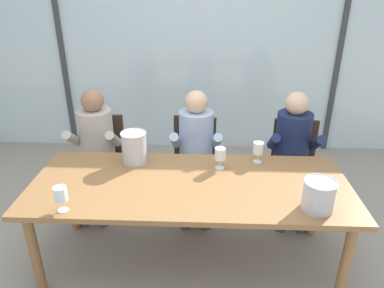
# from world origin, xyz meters

# --- Properties ---
(ground) EXTENTS (14.00, 14.00, 0.00)m
(ground) POSITION_xyz_m (0.00, 1.00, 0.00)
(ground) COLOR #9E9384
(window_glass_panel) EXTENTS (7.54, 0.03, 2.60)m
(window_glass_panel) POSITION_xyz_m (0.00, 2.21, 1.30)
(window_glass_panel) COLOR silver
(window_glass_panel) RESTS_ON ground
(window_mullion_left) EXTENTS (0.06, 0.06, 2.60)m
(window_mullion_left) POSITION_xyz_m (-1.70, 2.19, 1.30)
(window_mullion_left) COLOR #38383D
(window_mullion_left) RESTS_ON ground
(window_mullion_right) EXTENTS (0.06, 0.06, 2.60)m
(window_mullion_right) POSITION_xyz_m (1.70, 2.19, 1.30)
(window_mullion_right) COLOR #38383D
(window_mullion_right) RESTS_ON ground
(hillside_vineyard) EXTENTS (13.54, 2.40, 1.65)m
(hillside_vineyard) POSITION_xyz_m (0.00, 5.91, 0.83)
(hillside_vineyard) COLOR #386633
(hillside_vineyard) RESTS_ON ground
(dining_table) EXTENTS (2.34, 0.94, 0.73)m
(dining_table) POSITION_xyz_m (0.00, 0.00, 0.66)
(dining_table) COLOR olive
(dining_table) RESTS_ON ground
(chair_near_curtain) EXTENTS (0.48, 0.48, 0.87)m
(chair_near_curtain) POSITION_xyz_m (-0.92, 0.91, 0.50)
(chair_near_curtain) COLOR #332319
(chair_near_curtain) RESTS_ON ground
(chair_left_of_center) EXTENTS (0.49, 0.49, 0.87)m
(chair_left_of_center) POSITION_xyz_m (-0.01, 0.91, 0.50)
(chair_left_of_center) COLOR #332319
(chair_left_of_center) RESTS_ON ground
(chair_center) EXTENTS (0.48, 0.48, 0.87)m
(chair_center) POSITION_xyz_m (0.97, 0.86, 0.50)
(chair_center) COLOR #332319
(chair_center) RESTS_ON ground
(person_beige_jumper) EXTENTS (0.47, 0.62, 1.19)m
(person_beige_jumper) POSITION_xyz_m (-0.93, 0.74, 0.68)
(person_beige_jumper) COLOR #B7AD9E
(person_beige_jumper) RESTS_ON ground
(person_pale_blue_shirt) EXTENTS (0.47, 0.61, 1.19)m
(person_pale_blue_shirt) POSITION_xyz_m (0.02, 0.74, 0.68)
(person_pale_blue_shirt) COLOR #9EB2D1
(person_pale_blue_shirt) RESTS_ON ground
(person_navy_polo) EXTENTS (0.48, 0.62, 1.19)m
(person_navy_polo) POSITION_xyz_m (0.91, 0.74, 0.68)
(person_navy_polo) COLOR #192347
(person_navy_polo) RESTS_ON ground
(ice_bucket_primary) EXTENTS (0.21, 0.21, 0.21)m
(ice_bucket_primary) POSITION_xyz_m (0.84, -0.29, 0.84)
(ice_bucket_primary) COLOR #B7B7BC
(ice_bucket_primary) RESTS_ON dining_table
(ice_bucket_secondary) EXTENTS (0.21, 0.21, 0.26)m
(ice_bucket_secondary) POSITION_xyz_m (-0.46, 0.31, 0.87)
(ice_bucket_secondary) COLOR #B7B7BC
(ice_bucket_secondary) RESTS_ON dining_table
(wine_glass_by_left_taster) EXTENTS (0.08, 0.08, 0.17)m
(wine_glass_by_left_taster) POSITION_xyz_m (0.53, 0.35, 0.85)
(wine_glass_by_left_taster) COLOR silver
(wine_glass_by_left_taster) RESTS_ON dining_table
(wine_glass_near_bucket) EXTENTS (0.08, 0.08, 0.17)m
(wine_glass_near_bucket) POSITION_xyz_m (-0.80, -0.38, 0.85)
(wine_glass_near_bucket) COLOR silver
(wine_glass_near_bucket) RESTS_ON dining_table
(wine_glass_center_pour) EXTENTS (0.08, 0.08, 0.17)m
(wine_glass_center_pour) POSITION_xyz_m (0.22, 0.23, 0.85)
(wine_glass_center_pour) COLOR silver
(wine_glass_center_pour) RESTS_ON dining_table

